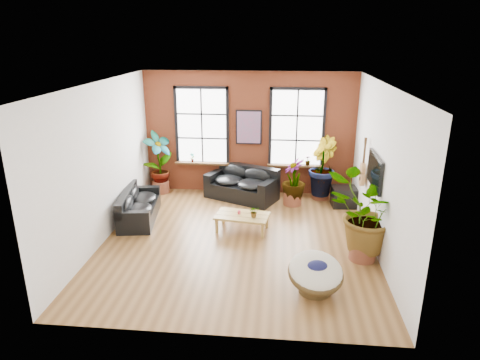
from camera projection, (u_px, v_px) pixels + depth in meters
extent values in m
cube|color=brown|center=(237.00, 241.00, 9.72)|extent=(6.00, 6.50, 0.02)
cube|color=white|center=(237.00, 83.00, 8.58)|extent=(6.00, 6.50, 0.02)
cube|color=#582314|center=(249.00, 134.00, 12.22)|extent=(6.00, 0.02, 3.50)
cube|color=silver|center=(214.00, 234.00, 6.08)|extent=(6.00, 0.02, 3.50)
cube|color=silver|center=(102.00, 163.00, 9.42)|extent=(0.02, 6.50, 3.50)
cube|color=silver|center=(381.00, 171.00, 8.87)|extent=(0.02, 6.50, 3.50)
cube|color=white|center=(202.00, 126.00, 12.22)|extent=(1.40, 0.02, 2.10)
cube|color=#3D2410|center=(202.00, 163.00, 12.50)|extent=(1.60, 0.22, 0.06)
cube|color=white|center=(297.00, 128.00, 11.98)|extent=(1.40, 0.02, 2.10)
cube|color=#3D2410|center=(295.00, 166.00, 12.26)|extent=(1.60, 0.22, 0.06)
cube|color=black|center=(241.00, 191.00, 12.14)|extent=(2.18, 1.69, 0.45)
cube|color=black|center=(248.00, 173.00, 12.29)|extent=(1.88, 1.03, 0.46)
cube|color=black|center=(216.00, 175.00, 12.44)|extent=(0.61, 0.97, 0.23)
cube|color=black|center=(269.00, 185.00, 11.61)|extent=(0.61, 0.97, 0.23)
ellipsoid|color=black|center=(229.00, 180.00, 12.18)|extent=(1.08, 1.07, 0.25)
ellipsoid|color=black|center=(234.00, 172.00, 12.35)|extent=(0.85, 0.57, 0.44)
ellipsoid|color=black|center=(252.00, 184.00, 11.82)|extent=(1.08, 1.07, 0.25)
ellipsoid|color=black|center=(257.00, 176.00, 11.99)|extent=(0.85, 0.57, 0.44)
cube|color=black|center=(140.00, 212.00, 10.78)|extent=(1.06, 2.00, 0.37)
cube|color=black|center=(127.00, 199.00, 10.65)|extent=(0.46, 1.91, 0.38)
cube|color=black|center=(132.00, 216.00, 9.88)|extent=(0.82, 0.31, 0.20)
cube|color=black|center=(145.00, 190.00, 11.50)|extent=(0.82, 0.31, 0.20)
ellipsoid|color=black|center=(138.00, 209.00, 10.35)|extent=(0.78, 0.92, 0.21)
ellipsoid|color=black|center=(128.00, 204.00, 10.29)|extent=(0.33, 0.86, 0.37)
ellipsoid|color=black|center=(143.00, 198.00, 11.06)|extent=(0.78, 0.92, 0.21)
ellipsoid|color=black|center=(134.00, 193.00, 11.01)|extent=(0.33, 0.86, 0.37)
cube|color=olive|center=(242.00, 216.00, 10.11)|extent=(1.33, 0.88, 0.05)
cube|color=#3D2410|center=(241.00, 217.00, 9.99)|extent=(1.23, 0.19, 0.00)
cube|color=#3D2410|center=(243.00, 213.00, 10.20)|extent=(1.23, 0.19, 0.00)
cube|color=olive|center=(217.00, 226.00, 10.03)|extent=(0.07, 0.07, 0.35)
cube|color=olive|center=(263.00, 231.00, 9.78)|extent=(0.07, 0.07, 0.35)
cube|color=olive|center=(223.00, 217.00, 10.55)|extent=(0.07, 0.07, 0.35)
cube|color=olive|center=(267.00, 221.00, 10.30)|extent=(0.07, 0.07, 0.35)
cylinder|color=#D4354A|center=(239.00, 212.00, 10.14)|extent=(0.08, 0.08, 0.08)
cylinder|color=#4B371A|center=(315.00, 286.00, 7.75)|extent=(0.69, 0.69, 0.23)
torus|color=#4B371A|center=(316.00, 273.00, 7.66)|extent=(1.20, 1.19, 0.45)
ellipsoid|color=silver|center=(316.00, 270.00, 7.64)|extent=(1.16, 1.20, 0.62)
ellipsoid|color=#141641|center=(317.00, 266.00, 7.56)|extent=(0.44, 0.38, 0.17)
cube|color=black|center=(249.00, 127.00, 12.09)|extent=(0.74, 0.04, 0.98)
cube|color=#0C7F8C|center=(249.00, 127.00, 12.06)|extent=(0.66, 0.02, 0.90)
cube|color=black|center=(375.00, 171.00, 9.19)|extent=(0.06, 1.25, 0.72)
cube|color=black|center=(373.00, 171.00, 9.20)|extent=(0.01, 1.15, 0.62)
cylinder|color=#B27F4C|center=(362.00, 178.00, 10.36)|extent=(0.09, 0.38, 0.38)
cylinder|color=#B27F4C|center=(363.00, 169.00, 10.28)|extent=(0.09, 0.30, 0.30)
cylinder|color=black|center=(362.00, 178.00, 10.36)|extent=(0.09, 0.11, 0.11)
cube|color=#3D2410|center=(364.00, 154.00, 10.16)|extent=(0.04, 0.05, 0.55)
cube|color=#3D2410|center=(366.00, 141.00, 10.05)|extent=(0.06, 0.06, 0.14)
cube|color=black|center=(344.00, 197.00, 11.58)|extent=(0.68, 0.58, 0.54)
cylinder|color=brown|center=(161.00, 187.00, 12.63)|extent=(0.52, 0.52, 0.36)
cylinder|color=brown|center=(321.00, 192.00, 12.16)|extent=(0.58, 0.58, 0.35)
cylinder|color=brown|center=(362.00, 250.00, 8.85)|extent=(0.59, 0.59, 0.40)
cylinder|color=brown|center=(292.00, 198.00, 11.72)|extent=(0.53, 0.53, 0.36)
imported|color=#1A5717|center=(159.00, 160.00, 12.34)|extent=(1.03, 1.07, 1.69)
imported|color=#1A5717|center=(321.00, 166.00, 11.87)|extent=(0.82, 0.98, 1.64)
imported|color=#1A5717|center=(366.00, 215.00, 8.62)|extent=(1.93, 1.85, 1.66)
imported|color=#1A5717|center=(294.00, 180.00, 11.55)|extent=(0.78, 0.78, 1.15)
imported|color=#1A5717|center=(254.00, 212.00, 9.95)|extent=(0.29, 0.27, 0.26)
imported|color=#1A5717|center=(192.00, 157.00, 12.48)|extent=(0.17, 0.17, 0.27)
imported|color=#1A5717|center=(308.00, 160.00, 12.17)|extent=(0.19, 0.19, 0.27)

